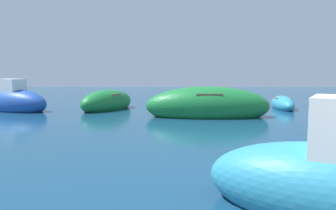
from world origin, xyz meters
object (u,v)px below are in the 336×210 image
Objects in this scene: moored_boat_3 at (332,183)px; moored_boat_7 at (107,102)px; moored_boat_0 at (283,104)px; moored_boat_1 at (15,102)px; moored_boat_9 at (209,101)px; moored_boat_2 at (208,106)px.

moored_boat_7 is at bearing -36.23° from moored_boat_3.
moored_boat_0 is 14.19m from moored_boat_1.
moored_boat_9 is at bearing 40.44° from moored_boat_1.
moored_boat_3 is at bearing 51.11° from moored_boat_7.
moored_boat_3 is 13.80m from moored_boat_7.
moored_boat_2 reaches higher than moored_boat_7.
moored_boat_2 is at bearing -151.95° from moored_boat_9.
moored_boat_9 is (10.31, 3.24, -0.23)m from moored_boat_1.
moored_boat_9 is (-3.82, 1.87, -0.01)m from moored_boat_0.
moored_boat_1 is 1.06× the size of moored_boat_7.
moored_boat_2 is at bearing 132.05° from moored_boat_0.
moored_boat_3 is (0.70, -9.87, -0.03)m from moored_boat_2.
moored_boat_2 is (-4.45, -3.39, 0.23)m from moored_boat_0.
moored_boat_0 is 0.87× the size of moored_boat_3.
moored_boat_7 reaches higher than moored_boat_9.
moored_boat_1 is at bearing -19.72° from moored_boat_3.
moored_boat_9 is at bearing -96.51° from moored_boat_2.
moored_boat_1 is at bearing 100.30° from moored_boat_0.
moored_boat_3 is at bearing 94.38° from moored_boat_2.
moored_boat_0 is at bearing 28.53° from moored_boat_1.
moored_boat_7 is 6.23m from moored_boat_9.
moored_boat_0 is 0.59× the size of moored_boat_2.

